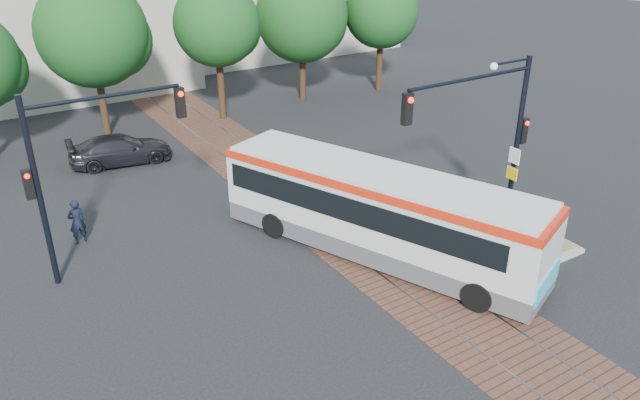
{
  "coord_description": "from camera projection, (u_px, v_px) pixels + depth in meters",
  "views": [
    {
      "loc": [
        -11.31,
        -14.16,
        10.78
      ],
      "look_at": [
        -1.23,
        1.82,
        1.6
      ],
      "focal_mm": 35.0,
      "sensor_mm": 36.0,
      "label": 1
    }
  ],
  "objects": [
    {
      "name": "traffic_island",
      "position": [
        503.0,
        220.0,
        22.39
      ],
      "size": [
        2.2,
        5.2,
        1.13
      ],
      "color": "gray",
      "rests_on": "ground"
    },
    {
      "name": "signal_pole_main",
      "position": [
        495.0,
        123.0,
        20.33
      ],
      "size": [
        5.49,
        0.46,
        6.0
      ],
      "color": "black",
      "rests_on": "ground"
    },
    {
      "name": "warehouses",
      "position": [
        110.0,
        16.0,
        40.86
      ],
      "size": [
        40.0,
        13.0,
        8.0
      ],
      "color": "#ADA899",
      "rests_on": "ground"
    },
    {
      "name": "parked_car",
      "position": [
        120.0,
        150.0,
        27.84
      ],
      "size": [
        4.63,
        2.36,
        1.29
      ],
      "primitive_type": "imported",
      "rotation": [
        0.0,
        0.0,
        1.44
      ],
      "color": "black",
      "rests_on": "ground"
    },
    {
      "name": "ground",
      "position": [
        380.0,
        254.0,
        20.9
      ],
      "size": [
        120.0,
        120.0,
        0.0
      ],
      "primitive_type": "plane",
      "color": "black",
      "rests_on": "ground"
    },
    {
      "name": "trackbed",
      "position": [
        317.0,
        209.0,
        23.95
      ],
      "size": [
        3.6,
        40.0,
        0.02
      ],
      "color": "brown",
      "rests_on": "ground"
    },
    {
      "name": "officer",
      "position": [
        77.0,
        222.0,
        21.28
      ],
      "size": [
        0.64,
        0.47,
        1.62
      ],
      "primitive_type": "imported",
      "rotation": [
        0.0,
        0.0,
        3.29
      ],
      "color": "black",
      "rests_on": "ground"
    },
    {
      "name": "tree_row",
      "position": [
        208.0,
        26.0,
        31.86
      ],
      "size": [
        26.4,
        5.6,
        7.67
      ],
      "color": "#382314",
      "rests_on": "ground"
    },
    {
      "name": "city_bus",
      "position": [
        377.0,
        209.0,
        20.26
      ],
      "size": [
        6.42,
        11.18,
        2.98
      ],
      "rotation": [
        0.0,
        0.0,
        0.39
      ],
      "color": "#48484B",
      "rests_on": "ground"
    },
    {
      "name": "signal_pole_left",
      "position": [
        75.0,
        160.0,
        18.24
      ],
      "size": [
        4.99,
        0.34,
        6.0
      ],
      "color": "black",
      "rests_on": "ground"
    }
  ]
}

